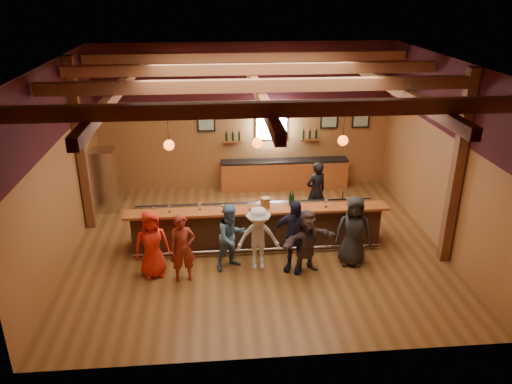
% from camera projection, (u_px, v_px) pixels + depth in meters
% --- Properties ---
extents(room, '(9.04, 9.00, 4.52)m').
position_uv_depth(room, '(257.00, 120.00, 11.26)').
color(room, brown).
rests_on(room, ground).
extents(bar_counter, '(6.30, 1.07, 1.11)m').
position_uv_depth(bar_counter, '(257.00, 225.00, 12.39)').
color(bar_counter, black).
rests_on(bar_counter, ground).
extents(back_bar_cabinet, '(4.00, 0.52, 0.95)m').
position_uv_depth(back_bar_cabinet, '(284.00, 174.00, 15.78)').
color(back_bar_cabinet, '#92421A').
rests_on(back_bar_cabinet, ground).
extents(window, '(0.95, 0.09, 0.95)m').
position_uv_depth(window, '(271.00, 124.00, 15.34)').
color(window, silver).
rests_on(window, room).
extents(framed_pictures, '(5.35, 0.05, 0.45)m').
position_uv_depth(framed_pictures, '(299.00, 122.00, 15.38)').
color(framed_pictures, black).
rests_on(framed_pictures, room).
extents(wine_shelves, '(3.00, 0.18, 0.30)m').
position_uv_depth(wine_shelves, '(272.00, 138.00, 15.45)').
color(wine_shelves, '#92421A').
rests_on(wine_shelves, room).
extents(pendant_lights, '(4.24, 0.24, 1.37)m').
position_uv_depth(pendant_lights, '(257.00, 142.00, 11.40)').
color(pendant_lights, black).
rests_on(pendant_lights, room).
extents(stainless_fridge, '(0.70, 0.70, 1.80)m').
position_uv_depth(stainless_fridge, '(105.00, 180.00, 14.16)').
color(stainless_fridge, silver).
rests_on(stainless_fridge, ground).
extents(customer_orange, '(0.87, 0.67, 1.57)m').
position_uv_depth(customer_orange, '(152.00, 244.00, 10.95)').
color(customer_orange, red).
rests_on(customer_orange, ground).
extents(customer_redvest, '(0.62, 0.46, 1.56)m').
position_uv_depth(customer_redvest, '(183.00, 248.00, 10.79)').
color(customer_redvest, maroon).
rests_on(customer_redvest, ground).
extents(customer_denim, '(0.94, 0.87, 1.56)m').
position_uv_depth(customer_denim, '(231.00, 237.00, 11.26)').
color(customer_denim, teal).
rests_on(customer_denim, ground).
extents(customer_white, '(0.98, 0.56, 1.52)m').
position_uv_depth(customer_white, '(258.00, 238.00, 11.25)').
color(customer_white, silver).
rests_on(customer_white, ground).
extents(customer_navy, '(1.10, 0.86, 1.74)m').
position_uv_depth(customer_navy, '(294.00, 236.00, 11.11)').
color(customer_navy, '#181931').
rests_on(customer_navy, ground).
extents(customer_brown, '(1.46, 0.98, 1.51)m').
position_uv_depth(customer_brown, '(307.00, 241.00, 11.13)').
color(customer_brown, '#4F3F3F').
rests_on(customer_brown, ground).
extents(customer_dark, '(0.91, 0.68, 1.68)m').
position_uv_depth(customer_dark, '(353.00, 231.00, 11.39)').
color(customer_dark, black).
rests_on(customer_dark, ground).
extents(bartender, '(0.73, 0.61, 1.69)m').
position_uv_depth(bartender, '(316.00, 191.00, 13.53)').
color(bartender, black).
rests_on(bartender, ground).
extents(ice_bucket, '(0.24, 0.24, 0.26)m').
position_uv_depth(ice_bucket, '(265.00, 203.00, 11.89)').
color(ice_bucket, brown).
rests_on(ice_bucket, bar_counter).
extents(bottle_a, '(0.08, 0.08, 0.37)m').
position_uv_depth(bottle_a, '(290.00, 200.00, 12.01)').
color(bottle_a, black).
rests_on(bottle_a, bar_counter).
extents(bottle_b, '(0.08, 0.08, 0.37)m').
position_uv_depth(bottle_b, '(293.00, 200.00, 12.02)').
color(bottle_b, black).
rests_on(bottle_b, bar_counter).
extents(glass_a, '(0.07, 0.07, 0.17)m').
position_uv_depth(glass_a, '(153.00, 209.00, 11.60)').
color(glass_a, silver).
rests_on(glass_a, bar_counter).
extents(glass_b, '(0.08, 0.08, 0.17)m').
position_uv_depth(glass_b, '(169.00, 207.00, 11.66)').
color(glass_b, silver).
rests_on(glass_b, bar_counter).
extents(glass_c, '(0.08, 0.08, 0.18)m').
position_uv_depth(glass_c, '(200.00, 205.00, 11.78)').
color(glass_c, silver).
rests_on(glass_c, bar_counter).
extents(glass_d, '(0.09, 0.09, 0.20)m').
position_uv_depth(glass_d, '(223.00, 207.00, 11.65)').
color(glass_d, silver).
rests_on(glass_d, bar_counter).
extents(glass_e, '(0.07, 0.07, 0.17)m').
position_uv_depth(glass_e, '(249.00, 205.00, 11.79)').
color(glass_e, silver).
rests_on(glass_e, bar_counter).
extents(glass_f, '(0.08, 0.08, 0.18)m').
position_uv_depth(glass_f, '(299.00, 203.00, 11.89)').
color(glass_f, silver).
rests_on(glass_f, bar_counter).
extents(glass_g, '(0.09, 0.09, 0.20)m').
position_uv_depth(glass_g, '(326.00, 202.00, 11.92)').
color(glass_g, silver).
rests_on(glass_g, bar_counter).
extents(glass_h, '(0.08, 0.08, 0.19)m').
position_uv_depth(glass_h, '(348.00, 200.00, 12.05)').
color(glass_h, silver).
rests_on(glass_h, bar_counter).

